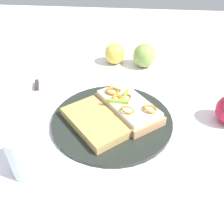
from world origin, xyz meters
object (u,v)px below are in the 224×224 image
(drinking_glass, at_px, (25,154))
(plate, at_px, (112,120))
(knife, at_px, (37,89))
(apple_2, at_px, (115,54))
(bread_slice_side, at_px, (95,122))
(sandwich, at_px, (128,106))
(apple_1, at_px, (145,55))

(drinking_glass, bearing_deg, plate, -131.72)
(plate, bearing_deg, knife, -26.76)
(apple_2, bearing_deg, bread_slice_side, 87.39)
(sandwich, relative_size, drinking_glass, 2.06)
(drinking_glass, bearing_deg, apple_2, -104.79)
(sandwich, distance_m, apple_1, 0.28)
(sandwich, distance_m, knife, 0.29)
(apple_2, xyz_separation_m, drinking_glass, (0.13, 0.49, 0.01))
(bread_slice_side, height_order, apple_2, apple_2)
(sandwich, bearing_deg, bread_slice_side, -89.79)
(apple_2, relative_size, knife, 0.59)
(sandwich, distance_m, apple_2, 0.30)
(knife, bearing_deg, sandwich, 54.10)
(plate, distance_m, knife, 0.27)
(sandwich, distance_m, drinking_glass, 0.28)
(apple_2, bearing_deg, plate, 93.94)
(sandwich, relative_size, bread_slice_side, 1.19)
(bread_slice_side, bearing_deg, knife, -168.32)
(bread_slice_side, relative_size, knife, 1.40)
(sandwich, distance_m, bread_slice_side, 0.10)
(bread_slice_side, height_order, drinking_glass, drinking_glass)
(bread_slice_side, bearing_deg, drinking_glass, -80.48)
(bread_slice_side, bearing_deg, sandwich, 86.91)
(sandwich, bearing_deg, plate, -89.58)
(plate, xyz_separation_m, apple_2, (0.02, -0.32, 0.03))
(plate, height_order, apple_2, apple_2)
(bread_slice_side, xyz_separation_m, drinking_glass, (0.11, 0.14, 0.03))
(sandwich, bearing_deg, knife, -146.26)
(sandwich, height_order, bread_slice_side, sandwich)
(apple_1, bearing_deg, knife, 30.42)
(knife, bearing_deg, bread_slice_side, 35.34)
(sandwich, xyz_separation_m, bread_slice_side, (0.08, 0.06, -0.01))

